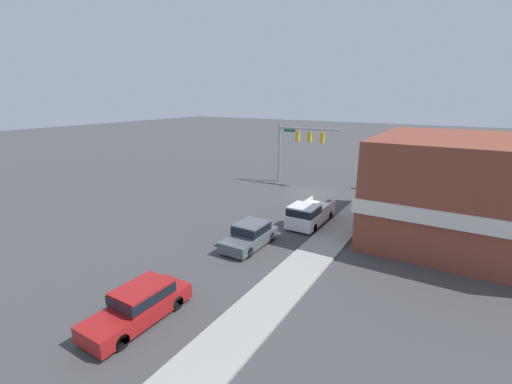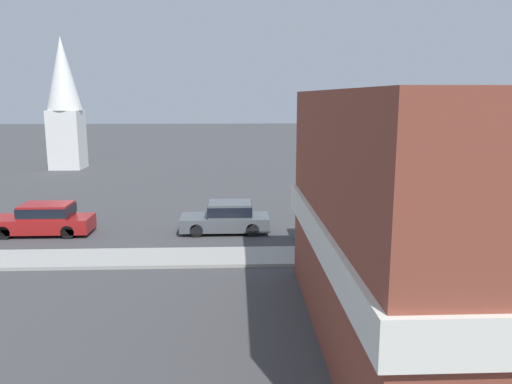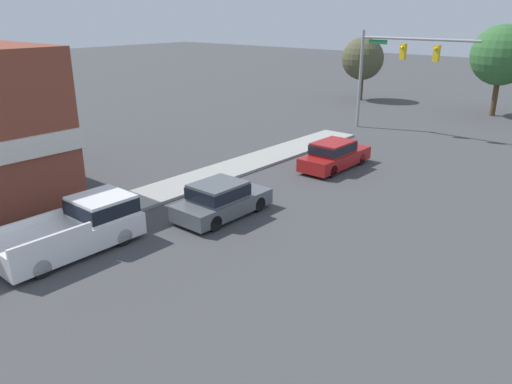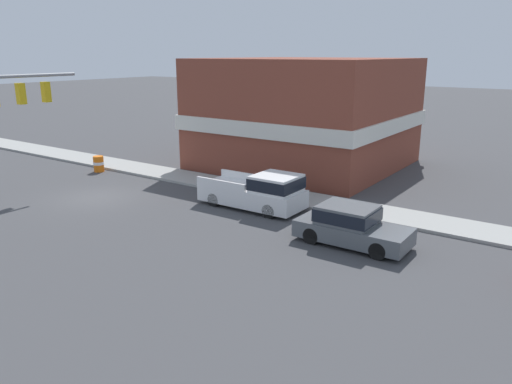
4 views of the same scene
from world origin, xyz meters
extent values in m
plane|color=#424244|center=(0.00, 0.00, 0.00)|extent=(200.00, 200.00, 0.00)
cylinder|color=gray|center=(5.19, -3.20, 3.33)|extent=(0.22, 0.22, 6.66)
cube|color=gold|center=(2.99, -3.20, 5.30)|extent=(0.36, 0.36, 1.05)
cube|color=#196B38|center=(3.99, -3.20, 5.87)|extent=(1.40, 0.04, 0.30)
cylinder|color=black|center=(-2.35, 15.04, 0.33)|extent=(0.22, 0.66, 0.66)
cylinder|color=black|center=(-0.65, 15.04, 0.33)|extent=(0.22, 0.66, 0.66)
cylinder|color=black|center=(-2.35, 12.30, 0.33)|extent=(0.22, 0.66, 0.66)
cylinder|color=black|center=(-0.65, 12.30, 0.33)|extent=(0.22, 0.66, 0.66)
cube|color=#51565B|center=(-1.50, 13.67, 0.51)|extent=(1.92, 4.42, 0.67)
cube|color=#51565B|center=(-1.50, 13.41, 1.20)|extent=(1.76, 2.12, 0.70)
cube|color=black|center=(-1.50, 13.41, 1.20)|extent=(1.78, 2.21, 0.49)
cylinder|color=black|center=(-2.36, 24.28, 0.33)|extent=(0.22, 0.66, 0.66)
cylinder|color=black|center=(-0.78, 24.28, 0.33)|extent=(0.22, 0.66, 0.66)
cylinder|color=black|center=(-2.36, 21.25, 0.33)|extent=(0.22, 0.66, 0.66)
cylinder|color=black|center=(-0.78, 21.25, 0.33)|extent=(0.22, 0.66, 0.66)
cube|color=maroon|center=(-1.57, 22.76, 0.54)|extent=(1.79, 4.89, 0.72)
cube|color=maroon|center=(-1.57, 22.47, 1.23)|extent=(1.65, 2.35, 0.67)
cube|color=black|center=(-1.57, 22.47, 1.23)|extent=(1.67, 2.44, 0.47)
cylinder|color=black|center=(-4.19, 9.18, 0.33)|extent=(0.22, 0.66, 0.66)
cylinder|color=black|center=(-2.35, 9.18, 0.33)|extent=(0.22, 0.66, 0.66)
cylinder|color=black|center=(-4.19, 5.95, 0.33)|extent=(0.22, 0.66, 0.66)
cylinder|color=black|center=(-2.35, 5.95, 0.33)|extent=(0.22, 0.66, 0.66)
cube|color=white|center=(-3.27, 7.57, 0.61)|extent=(2.06, 5.21, 0.85)
cube|color=white|center=(-3.27, 8.98, 1.42)|extent=(1.96, 1.98, 0.77)
cube|color=black|center=(-3.27, 8.98, 1.42)|extent=(1.98, 2.06, 0.54)
cube|color=white|center=(-4.24, 6.43, 1.21)|extent=(0.12, 2.93, 0.35)
cube|color=white|center=(-2.30, 6.43, 1.21)|extent=(0.12, 2.93, 0.35)
cube|color=white|center=(21.87, 28.99, 2.74)|extent=(2.89, 2.89, 5.49)
cone|color=white|center=(21.87, 28.99, 8.84)|extent=(3.17, 3.17, 6.71)
camera|label=1|loc=(-12.67, 31.09, 9.52)|focal=24.00mm
camera|label=2|loc=(-26.02, 13.13, 6.80)|focal=35.00mm
camera|label=3|loc=(12.48, -0.51, 8.30)|focal=35.00mm
camera|label=4|loc=(15.74, 21.03, 7.28)|focal=35.00mm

